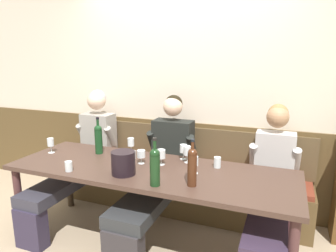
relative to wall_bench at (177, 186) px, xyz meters
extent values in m
cube|color=tan|center=(0.00, -0.83, -0.29)|extent=(6.80, 6.80, 0.02)
cube|color=beige|center=(0.00, 0.26, 1.12)|extent=(6.80, 0.08, 2.80)
cube|color=brown|center=(0.00, 0.21, 0.21)|extent=(6.80, 0.03, 0.98)
cube|color=brown|center=(0.00, -0.02, -0.06)|extent=(2.83, 0.42, 0.44)
cube|color=maroon|center=(0.00, -0.02, 0.18)|extent=(2.78, 0.39, 0.05)
cube|color=brown|center=(0.00, 0.17, 0.43)|extent=(2.83, 0.04, 0.45)
cube|color=#453028|center=(0.00, -0.72, 0.46)|extent=(2.53, 0.85, 0.04)
cylinder|color=#482A2A|center=(-1.20, -1.08, 0.08)|extent=(0.07, 0.07, 0.72)
cylinder|color=#443424|center=(-1.20, -0.37, 0.08)|extent=(0.07, 0.07, 0.72)
cylinder|color=#4C2A2F|center=(1.20, -0.37, 0.08)|extent=(0.07, 0.07, 0.72)
cube|color=#2D273C|center=(-1.00, -1.15, -0.09)|extent=(0.28, 0.14, 0.38)
cube|color=#33323E|center=(-1.00, -0.63, 0.15)|extent=(0.31, 1.14, 0.11)
cube|color=gray|center=(-1.00, -0.02, 0.49)|extent=(0.37, 0.23, 0.56)
sphere|color=beige|center=(-1.00, -0.03, 0.93)|extent=(0.21, 0.21, 0.21)
sphere|color=beige|center=(-1.00, 0.00, 0.96)|extent=(0.20, 0.20, 0.20)
cylinder|color=gray|center=(-1.20, -0.06, 0.52)|extent=(0.08, 0.20, 0.27)
cylinder|color=gray|center=(-0.80, -0.06, 0.52)|extent=(0.08, 0.20, 0.27)
cube|color=#312D30|center=(-0.04, -1.15, -0.09)|extent=(0.33, 0.14, 0.38)
cube|color=#2D2F32|center=(-0.04, -0.63, 0.15)|extent=(0.36, 1.14, 0.11)
cube|color=black|center=(-0.04, -0.02, 0.49)|extent=(0.43, 0.21, 0.55)
sphere|color=beige|center=(-0.04, -0.03, 0.92)|extent=(0.21, 0.21, 0.21)
sphere|color=black|center=(-0.04, 0.00, 0.94)|extent=(0.19, 0.19, 0.19)
cylinder|color=black|center=(-0.27, -0.06, 0.52)|extent=(0.08, 0.20, 0.27)
cylinder|color=black|center=(0.18, -0.06, 0.52)|extent=(0.08, 0.20, 0.27)
cube|color=#37293E|center=(1.01, -0.63, 0.15)|extent=(0.31, 1.14, 0.11)
cube|color=#B2AEAD|center=(1.01, -0.02, 0.47)|extent=(0.36, 0.20, 0.52)
sphere|color=tan|center=(1.01, -0.03, 0.88)|extent=(0.21, 0.21, 0.21)
sphere|color=olive|center=(1.01, 0.00, 0.91)|extent=(0.19, 0.19, 0.19)
cylinder|color=#B2AEAD|center=(0.82, -0.05, 0.49)|extent=(0.08, 0.20, 0.27)
cylinder|color=#B2AEAD|center=(1.21, -0.05, 0.49)|extent=(0.08, 0.20, 0.27)
cylinder|color=black|center=(-0.14, -0.93, 0.58)|extent=(0.20, 0.20, 0.20)
cylinder|color=#173619|center=(0.19, -1.04, 0.60)|extent=(0.08, 0.08, 0.24)
sphere|color=#173619|center=(0.19, -1.04, 0.73)|extent=(0.08, 0.08, 0.08)
cylinder|color=#173619|center=(0.19, -1.04, 0.79)|extent=(0.03, 0.03, 0.09)
cylinder|color=black|center=(0.19, -1.04, 0.84)|extent=(0.03, 0.03, 0.02)
cylinder|color=#462414|center=(0.46, -0.94, 0.60)|extent=(0.07, 0.07, 0.25)
sphere|color=#462414|center=(0.46, -0.94, 0.74)|extent=(0.07, 0.07, 0.07)
cylinder|color=#462414|center=(0.46, -0.94, 0.79)|extent=(0.03, 0.03, 0.08)
cylinder|color=black|center=(0.46, -0.94, 0.84)|extent=(0.03, 0.03, 0.02)
cylinder|color=#153B1C|center=(-0.65, -0.53, 0.60)|extent=(0.08, 0.08, 0.24)
sphere|color=#153B1C|center=(-0.65, -0.53, 0.73)|extent=(0.08, 0.08, 0.08)
cylinder|color=#153B1C|center=(-0.65, -0.53, 0.79)|extent=(0.03, 0.03, 0.09)
cylinder|color=black|center=(-0.65, -0.53, 0.84)|extent=(0.03, 0.03, 0.02)
cylinder|color=silver|center=(-0.35, -0.40, 0.48)|extent=(0.06, 0.06, 0.00)
cylinder|color=silver|center=(-0.35, -0.40, 0.52)|extent=(0.01, 0.01, 0.07)
cylinder|color=silver|center=(-0.35, -0.40, 0.59)|extent=(0.07, 0.07, 0.08)
cylinder|color=#EBD38C|center=(-0.35, -0.40, 0.56)|extent=(0.06, 0.06, 0.02)
cylinder|color=silver|center=(-1.12, -0.69, 0.48)|extent=(0.07, 0.07, 0.00)
cylinder|color=silver|center=(-1.12, -0.69, 0.52)|extent=(0.01, 0.01, 0.07)
cylinder|color=silver|center=(-1.12, -0.69, 0.59)|extent=(0.06, 0.06, 0.08)
cylinder|color=#F1D388|center=(-1.12, -0.69, 0.57)|extent=(0.06, 0.06, 0.03)
cylinder|color=silver|center=(0.20, -0.39, 0.48)|extent=(0.06, 0.06, 0.00)
cylinder|color=silver|center=(0.20, -0.39, 0.51)|extent=(0.01, 0.01, 0.06)
cylinder|color=silver|center=(0.20, -0.39, 0.59)|extent=(0.07, 0.07, 0.08)
cylinder|color=silver|center=(0.06, -0.61, 0.48)|extent=(0.06, 0.06, 0.00)
cylinder|color=silver|center=(0.06, -0.61, 0.51)|extent=(0.01, 0.01, 0.06)
cylinder|color=silver|center=(0.06, -0.61, 0.58)|extent=(0.08, 0.08, 0.08)
cylinder|color=silver|center=(0.40, -0.70, 0.48)|extent=(0.06, 0.06, 0.00)
cylinder|color=silver|center=(0.40, -0.70, 0.52)|extent=(0.01, 0.01, 0.07)
cylinder|color=silver|center=(0.40, -0.70, 0.59)|extent=(0.06, 0.06, 0.08)
cylinder|color=silver|center=(0.27, -0.47, 0.48)|extent=(0.06, 0.06, 0.00)
cylinder|color=silver|center=(0.27, -0.47, 0.52)|extent=(0.01, 0.01, 0.07)
cylinder|color=silver|center=(0.27, -0.47, 0.59)|extent=(0.07, 0.07, 0.08)
cylinder|color=#E6D27C|center=(0.27, -0.47, 0.57)|extent=(0.06, 0.06, 0.03)
cylinder|color=silver|center=(-0.12, -0.65, 0.48)|extent=(0.06, 0.06, 0.00)
cylinder|color=silver|center=(-0.12, -0.65, 0.51)|extent=(0.01, 0.01, 0.06)
cylinder|color=silver|center=(-0.12, -0.65, 0.57)|extent=(0.08, 0.08, 0.07)
cylinder|color=#F1D67F|center=(-0.12, -0.65, 0.55)|extent=(0.07, 0.07, 0.02)
cylinder|color=silver|center=(-0.61, -1.04, 0.52)|extent=(0.06, 0.06, 0.09)
cylinder|color=silver|center=(0.55, -0.49, 0.53)|extent=(0.06, 0.06, 0.10)
cylinder|color=silver|center=(-0.25, -0.56, 0.52)|extent=(0.06, 0.06, 0.08)
camera|label=1|loc=(1.07, -3.02, 1.44)|focal=32.55mm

